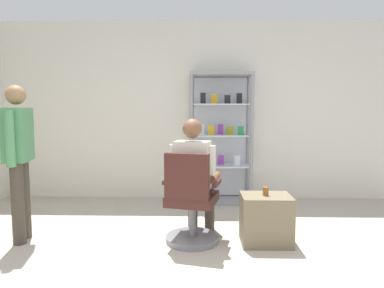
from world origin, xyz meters
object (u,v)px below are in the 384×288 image
at_px(display_cabinet_main, 220,137).
at_px(storage_crate, 266,219).
at_px(office_chair, 191,206).
at_px(standing_customer, 19,153).
at_px(tea_glass, 266,191).
at_px(seated_shopkeeper, 195,173).

height_order(display_cabinet_main, storage_crate, display_cabinet_main).
xyz_separation_m(office_chair, standing_customer, (-1.79, 0.04, 0.54)).
xyz_separation_m(storage_crate, tea_glass, (-0.01, -0.01, 0.30)).
distance_m(display_cabinet_main, tea_glass, 1.76).
height_order(seated_shopkeeper, standing_customer, standing_customer).
bearing_deg(standing_customer, tea_glass, -0.34).
bearing_deg(tea_glass, display_cabinet_main, 102.62).
xyz_separation_m(seated_shopkeeper, tea_glass, (0.73, -0.14, -0.16)).
xyz_separation_m(display_cabinet_main, tea_glass, (0.37, -1.67, -0.42)).
distance_m(display_cabinet_main, seated_shopkeeper, 1.59).
distance_m(office_chair, standing_customer, 1.87).
bearing_deg(standing_customer, display_cabinet_main, 37.19).
distance_m(seated_shopkeeper, storage_crate, 0.88).
bearing_deg(storage_crate, standing_customer, 179.83).
bearing_deg(storage_crate, display_cabinet_main, 102.98).
bearing_deg(office_chair, tea_glass, 1.71).
height_order(seated_shopkeeper, tea_glass, seated_shopkeeper).
distance_m(office_chair, seated_shopkeeper, 0.36).
bearing_deg(seated_shopkeeper, tea_glass, -10.62).
relative_size(seated_shopkeeper, standing_customer, 0.79).
xyz_separation_m(display_cabinet_main, storage_crate, (0.38, -1.66, -0.71)).
distance_m(seated_shopkeeper, standing_customer, 1.84).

